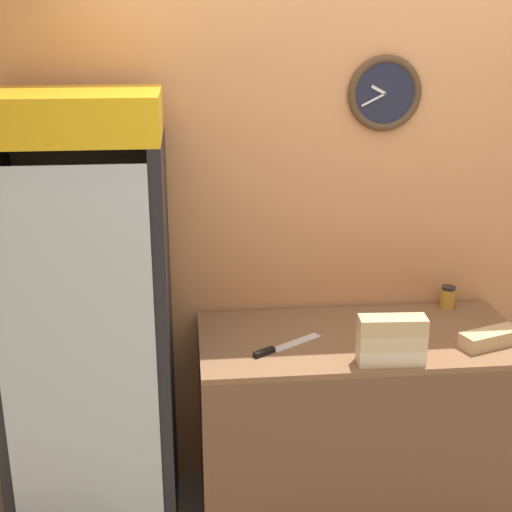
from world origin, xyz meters
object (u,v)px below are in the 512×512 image
(beverage_cooler, at_px, (87,305))
(sandwich_flat_left, at_px, (491,338))
(chefs_knife, at_px, (278,348))
(sandwich_stack_top, at_px, (393,325))
(sandwich_stack_bottom, at_px, (391,355))
(sandwich_stack_middle, at_px, (392,340))
(condiment_jar, at_px, (448,297))

(beverage_cooler, xyz_separation_m, sandwich_flat_left, (1.72, -0.23, -0.13))
(beverage_cooler, bearing_deg, chefs_knife, -12.42)
(sandwich_stack_top, bearing_deg, sandwich_stack_bottom, 0.00)
(sandwich_stack_middle, bearing_deg, sandwich_flat_left, 13.96)
(beverage_cooler, bearing_deg, sandwich_flat_left, -7.55)
(sandwich_stack_bottom, height_order, sandwich_flat_left, sandwich_stack_bottom)
(beverage_cooler, height_order, sandwich_stack_bottom, beverage_cooler)
(beverage_cooler, height_order, sandwich_stack_middle, beverage_cooler)
(chefs_knife, bearing_deg, sandwich_stack_top, -20.86)
(sandwich_flat_left, xyz_separation_m, chefs_knife, (-0.91, 0.05, -0.03))
(sandwich_flat_left, bearing_deg, beverage_cooler, 172.45)
(chefs_knife, bearing_deg, condiment_jar, 23.14)
(sandwich_stack_bottom, distance_m, sandwich_flat_left, 0.49)
(condiment_jar, bearing_deg, chefs_knife, -156.86)
(beverage_cooler, height_order, sandwich_stack_top, beverage_cooler)
(chefs_knife, distance_m, condiment_jar, 0.95)
(sandwich_stack_middle, height_order, sandwich_stack_top, sandwich_stack_top)
(sandwich_stack_middle, bearing_deg, beverage_cooler, 164.53)
(sandwich_stack_top, xyz_separation_m, sandwich_flat_left, (0.47, 0.12, -0.13))
(beverage_cooler, relative_size, sandwich_stack_bottom, 7.20)
(chefs_knife, bearing_deg, beverage_cooler, 167.58)
(chefs_knife, height_order, condiment_jar, condiment_jar)
(sandwich_stack_top, relative_size, chefs_knife, 0.87)
(sandwich_stack_bottom, distance_m, condiment_jar, 0.69)
(sandwich_stack_top, bearing_deg, chefs_knife, 159.14)
(sandwich_stack_top, height_order, sandwich_flat_left, sandwich_stack_top)
(sandwich_stack_bottom, height_order, sandwich_stack_top, sandwich_stack_top)
(beverage_cooler, relative_size, condiment_jar, 18.10)
(beverage_cooler, distance_m, chefs_knife, 0.84)
(sandwich_stack_middle, height_order, sandwich_flat_left, sandwich_stack_middle)
(chefs_knife, bearing_deg, sandwich_stack_middle, -20.86)
(beverage_cooler, xyz_separation_m, sandwich_stack_middle, (1.25, -0.34, -0.06))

